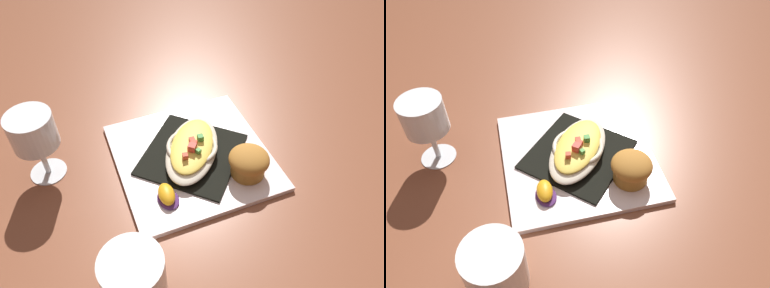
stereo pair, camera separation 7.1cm
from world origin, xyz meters
TOP-DOWN VIEW (x-y plane):
  - ground_plane at (0.00, 0.00)m, footprint 2.60×2.60m
  - square_plate at (0.00, 0.00)m, footprint 0.30×0.30m
  - folded_napkin at (0.00, 0.00)m, footprint 0.24×0.24m
  - gratin_dish at (-0.00, -0.00)m, footprint 0.18×0.20m
  - muffin at (0.07, -0.08)m, footprint 0.07×0.07m
  - orange_garnish at (-0.08, -0.08)m, footprint 0.04×0.06m
  - coffee_mug at (-0.18, -0.21)m, footprint 0.09×0.12m
  - stemmed_glass at (-0.26, 0.08)m, footprint 0.08×0.08m

SIDE VIEW (x-z plane):
  - ground_plane at x=0.00m, z-range 0.00..0.00m
  - square_plate at x=0.00m, z-range 0.00..0.01m
  - folded_napkin at x=0.00m, z-range 0.01..0.01m
  - orange_garnish at x=-0.08m, z-range 0.01..0.03m
  - gratin_dish at x=0.00m, z-range 0.01..0.05m
  - muffin at x=0.07m, z-range 0.01..0.07m
  - coffee_mug at x=-0.18m, z-range 0.00..0.08m
  - stemmed_glass at x=-0.26m, z-range 0.03..0.17m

